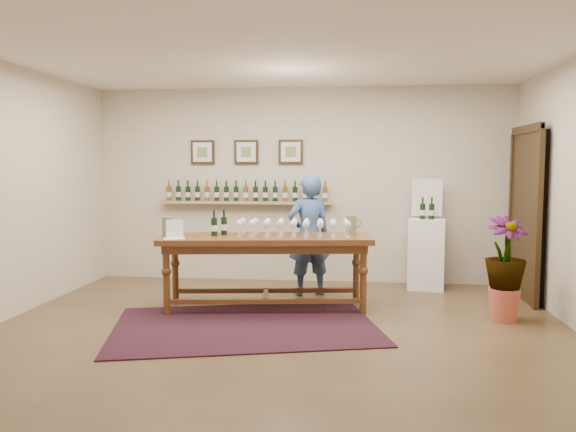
# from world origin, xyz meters

# --- Properties ---
(ground) EXTENTS (6.00, 6.00, 0.00)m
(ground) POSITION_xyz_m (0.00, 0.00, 0.00)
(ground) COLOR #4D3922
(ground) RESTS_ON ground
(room_shell) EXTENTS (6.00, 6.00, 6.00)m
(room_shell) POSITION_xyz_m (2.11, 1.86, 1.12)
(room_shell) COLOR beige
(room_shell) RESTS_ON ground
(rug) EXTENTS (3.06, 2.41, 0.01)m
(rug) POSITION_xyz_m (-0.36, 0.06, 0.01)
(rug) COLOR #4A140D
(rug) RESTS_ON ground
(tasting_table) EXTENTS (2.51, 1.09, 0.86)m
(tasting_table) POSITION_xyz_m (-0.27, 0.82, 0.73)
(tasting_table) COLOR #4E2C13
(tasting_table) RESTS_ON ground
(table_glasses) EXTENTS (1.45, 0.35, 0.20)m
(table_glasses) POSITION_xyz_m (0.05, 0.91, 0.96)
(table_glasses) COLOR white
(table_glasses) RESTS_ON tasting_table
(table_bottles) EXTENTS (0.30, 0.21, 0.29)m
(table_bottles) POSITION_xyz_m (-0.82, 0.83, 1.01)
(table_bottles) COLOR black
(table_bottles) RESTS_ON tasting_table
(pitcher_left) EXTENTS (0.17, 0.17, 0.23)m
(pitcher_left) POSITION_xyz_m (-1.39, 0.67, 0.98)
(pitcher_left) COLOR olive
(pitcher_left) RESTS_ON tasting_table
(pitcher_right) EXTENTS (0.15, 0.15, 0.23)m
(pitcher_right) POSITION_xyz_m (0.72, 1.06, 0.98)
(pitcher_right) COLOR olive
(pitcher_right) RESTS_ON tasting_table
(menu_card) EXTENTS (0.27, 0.23, 0.21)m
(menu_card) POSITION_xyz_m (-1.24, 0.47, 0.97)
(menu_card) COLOR white
(menu_card) RESTS_ON tasting_table
(display_pedestal) EXTENTS (0.55, 0.55, 0.96)m
(display_pedestal) POSITION_xyz_m (1.75, 2.17, 0.48)
(display_pedestal) COLOR white
(display_pedestal) RESTS_ON ground
(pedestal_bottles) EXTENTS (0.28, 0.11, 0.27)m
(pedestal_bottles) POSITION_xyz_m (1.75, 2.16, 1.09)
(pedestal_bottles) COLOR black
(pedestal_bottles) RESTS_ON display_pedestal
(info_sign) EXTENTS (0.41, 0.08, 0.57)m
(info_sign) POSITION_xyz_m (1.77, 2.34, 1.24)
(info_sign) COLOR white
(info_sign) RESTS_ON display_pedestal
(potted_plant) EXTENTS (0.67, 0.67, 0.98)m
(potted_plant) POSITION_xyz_m (2.37, 0.58, 0.57)
(potted_plant) COLOR #BB543E
(potted_plant) RESTS_ON ground
(person) EXTENTS (0.67, 0.57, 1.56)m
(person) POSITION_xyz_m (0.18, 1.59, 0.78)
(person) COLOR #365180
(person) RESTS_ON ground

